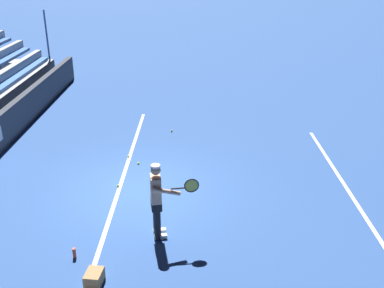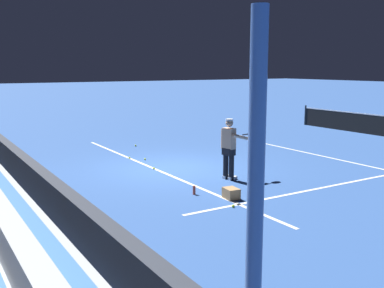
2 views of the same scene
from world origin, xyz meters
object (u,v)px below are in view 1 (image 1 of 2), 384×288
object	(u,v)px
tennis_ball_stray_back	(138,163)
tennis_ball_far_left	(118,186)
water_bottle	(74,253)
tennis_ball_far_right	(172,131)
tennis_player	(158,200)
tennis_ball_midcourt	(129,156)
ball_box_cardboard	(94,278)

from	to	relation	value
tennis_ball_stray_back	tennis_ball_far_left	bearing A→B (deg)	-14.74
tennis_ball_far_left	water_bottle	distance (m)	3.04
tennis_ball_stray_back	tennis_ball_far_right	distance (m)	2.76
tennis_player	tennis_ball_midcourt	world-z (taller)	tennis_player
tennis_player	tennis_ball_midcourt	xyz separation A→B (m)	(-4.13, -1.23, -0.86)
tennis_player	ball_box_cardboard	xyz separation A→B (m)	(1.55, -1.08, -0.76)
ball_box_cardboard	tennis_ball_stray_back	distance (m)	5.20
ball_box_cardboard	tennis_ball_midcourt	bearing A→B (deg)	-178.48
tennis_ball_far_left	tennis_ball_stray_back	bearing A→B (deg)	165.26
tennis_ball_far_right	water_bottle	distance (m)	7.23
tennis_player	water_bottle	size ratio (longest dim) A/B	7.80
tennis_player	water_bottle	bearing A→B (deg)	-64.71
tennis_ball_stray_back	tennis_player	bearing A→B (deg)	13.50
tennis_ball_far_right	tennis_ball_far_left	bearing A→B (deg)	-16.81
tennis_ball_far_right	ball_box_cardboard	bearing A→B (deg)	-7.68
tennis_ball_midcourt	water_bottle	bearing A→B (deg)	-4.85
tennis_player	tennis_ball_stray_back	size ratio (longest dim) A/B	25.98
ball_box_cardboard	tennis_ball_far_left	bearing A→B (deg)	-177.53
tennis_ball_midcourt	water_bottle	world-z (taller)	water_bottle
ball_box_cardboard	water_bottle	xyz separation A→B (m)	(-0.78, -0.57, -0.02)
tennis_ball_far_left	tennis_ball_midcourt	xyz separation A→B (m)	(-1.89, 0.01, 0.00)
tennis_ball_far_left	water_bottle	bearing A→B (deg)	-7.63
tennis_ball_far_right	tennis_ball_midcourt	size ratio (longest dim) A/B	1.00
tennis_ball_far_left	tennis_player	bearing A→B (deg)	29.10
tennis_ball_far_left	tennis_ball_stray_back	xyz separation A→B (m)	(-1.41, 0.37, 0.00)
tennis_ball_far_right	tennis_ball_midcourt	xyz separation A→B (m)	(2.14, -1.21, 0.00)
ball_box_cardboard	tennis_ball_far_right	distance (m)	7.90
tennis_ball_stray_back	water_bottle	size ratio (longest dim) A/B	0.30
tennis_player	tennis_ball_stray_back	bearing A→B (deg)	-166.50
tennis_ball_midcourt	tennis_player	bearing A→B (deg)	16.61
ball_box_cardboard	tennis_player	bearing A→B (deg)	145.17
ball_box_cardboard	water_bottle	world-z (taller)	ball_box_cardboard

